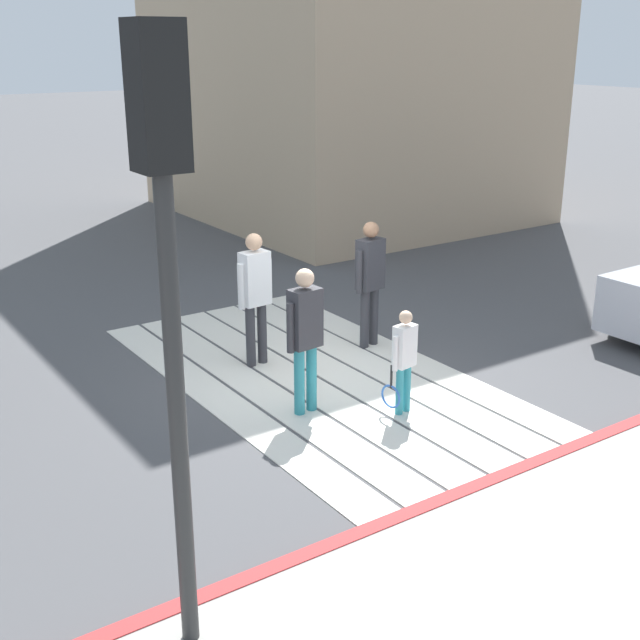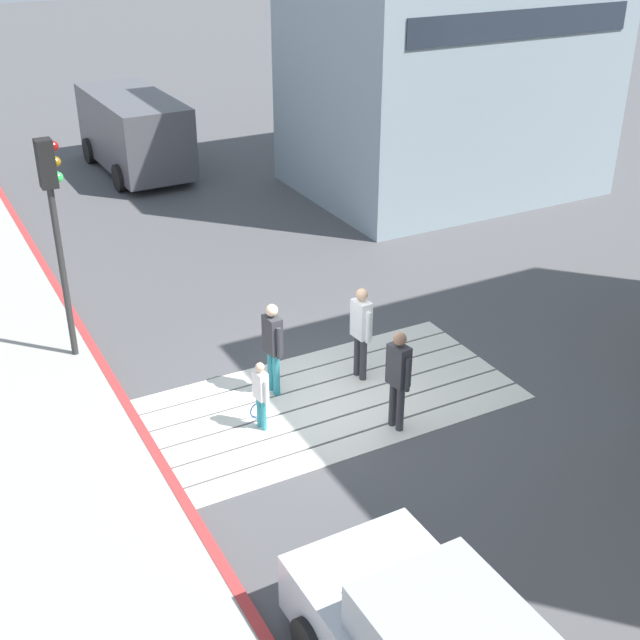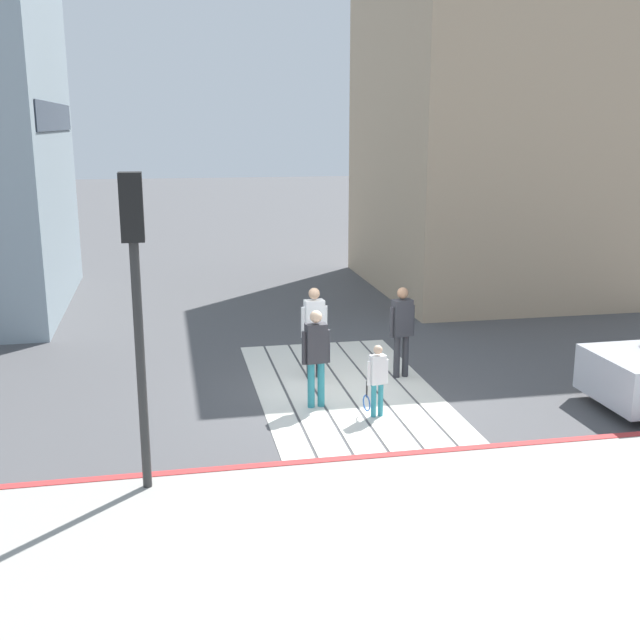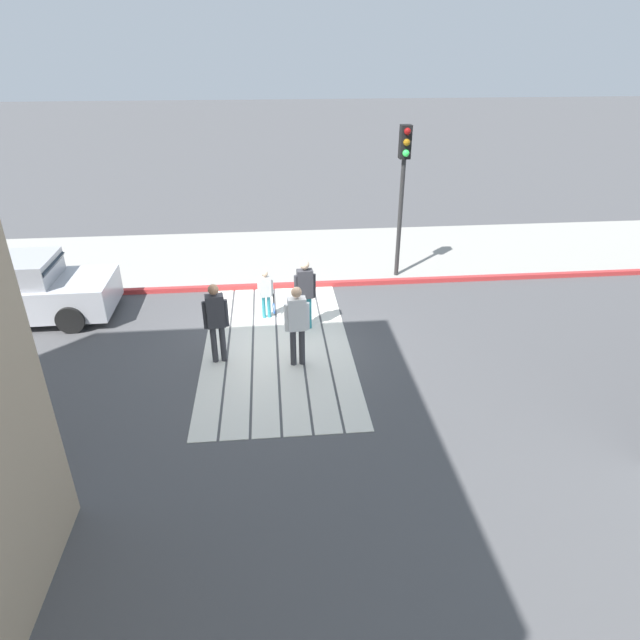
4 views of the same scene
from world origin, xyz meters
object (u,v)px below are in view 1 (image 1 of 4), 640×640
(pedestrian_adult_trailing, at_px, (255,290))
(pedestrian_adult_lead, at_px, (305,331))
(pedestrian_adult_side, at_px, (370,275))
(pedestrian_child_with_racket, at_px, (404,357))
(traffic_light_corner, at_px, (164,233))

(pedestrian_adult_trailing, bearing_deg, pedestrian_adult_lead, 170.16)
(pedestrian_adult_trailing, distance_m, pedestrian_adult_side, 1.68)
(pedestrian_adult_lead, xyz_separation_m, pedestrian_child_with_racket, (-0.66, -0.91, -0.31))
(pedestrian_adult_side, distance_m, pedestrian_child_with_racket, 2.25)
(pedestrian_child_with_racket, bearing_deg, pedestrian_adult_lead, 54.18)
(traffic_light_corner, distance_m, pedestrian_child_with_racket, 4.90)
(pedestrian_adult_lead, height_order, pedestrian_adult_side, pedestrian_adult_side)
(pedestrian_adult_side, bearing_deg, pedestrian_child_with_racket, 152.39)
(traffic_light_corner, xyz_separation_m, pedestrian_child_with_racket, (2.15, -3.74, -2.33))
(pedestrian_adult_trailing, xyz_separation_m, pedestrian_adult_side, (-0.29, -1.66, 0.00))
(traffic_light_corner, bearing_deg, pedestrian_adult_side, -49.22)
(pedestrian_adult_trailing, height_order, pedestrian_child_with_racket, pedestrian_adult_trailing)
(traffic_light_corner, relative_size, pedestrian_child_with_racket, 3.38)
(traffic_light_corner, distance_m, pedestrian_adult_side, 6.61)
(traffic_light_corner, relative_size, pedestrian_adult_side, 2.37)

